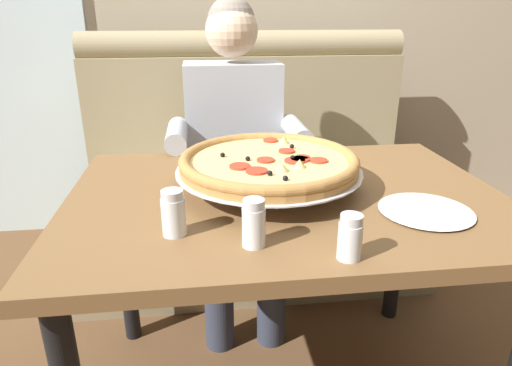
# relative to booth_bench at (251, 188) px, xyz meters

# --- Properties ---
(booth_bench) EXTENTS (1.61, 0.78, 1.13)m
(booth_bench) POSITION_rel_booth_bench_xyz_m (0.00, 0.00, 0.00)
(booth_bench) COLOR #998966
(booth_bench) RESTS_ON ground_plane
(dining_table) EXTENTS (1.21, 0.86, 0.74)m
(dining_table) POSITION_rel_booth_bench_xyz_m (0.00, -0.90, 0.25)
(dining_table) COLOR brown
(dining_table) RESTS_ON ground_plane
(diner_main) EXTENTS (0.54, 0.64, 1.27)m
(diner_main) POSITION_rel_booth_bench_xyz_m (-0.09, -0.27, 0.31)
(diner_main) COLOR #2D3342
(diner_main) RESTS_ON ground_plane
(pizza) EXTENTS (0.53, 0.53, 0.11)m
(pizza) POSITION_rel_booth_bench_xyz_m (-0.04, -0.86, 0.42)
(pizza) COLOR silver
(pizza) RESTS_ON dining_table
(shaker_parmesan) EXTENTS (0.05, 0.05, 0.11)m
(shaker_parmesan) POSITION_rel_booth_bench_xyz_m (-0.13, -1.19, 0.39)
(shaker_parmesan) COLOR white
(shaker_parmesan) RESTS_ON dining_table
(shaker_pepper_flakes) EXTENTS (0.05, 0.05, 0.10)m
(shaker_pepper_flakes) POSITION_rel_booth_bench_xyz_m (0.06, -1.26, 0.38)
(shaker_pepper_flakes) COLOR white
(shaker_pepper_flakes) RESTS_ON dining_table
(shaker_oregano) EXTENTS (0.05, 0.05, 0.11)m
(shaker_oregano) POSITION_rel_booth_bench_xyz_m (-0.30, -1.11, 0.39)
(shaker_oregano) COLOR white
(shaker_oregano) RESTS_ON dining_table
(plate_near_left) EXTENTS (0.24, 0.24, 0.02)m
(plate_near_left) POSITION_rel_booth_bench_xyz_m (0.33, -1.07, 0.35)
(plate_near_left) COLOR white
(plate_near_left) RESTS_ON dining_table
(patio_chair) EXTENTS (0.43, 0.43, 0.86)m
(patio_chair) POSITION_rel_booth_bench_xyz_m (-1.33, 1.08, 0.13)
(patio_chair) COLOR black
(patio_chair) RESTS_ON ground_plane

